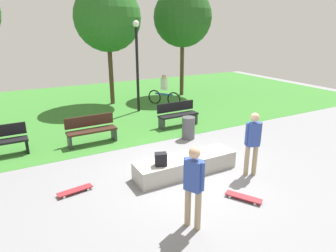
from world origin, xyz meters
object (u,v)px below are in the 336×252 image
(concrete_ledge, at_px, (186,165))
(tree_young_birch, at_px, (183,18))
(skateboard_by_ledge, at_px, (243,197))
(backpack_on_ledge, at_px, (161,159))
(cyclist_on_bicycle, at_px, (164,92))
(park_bench_near_path, at_px, (91,129))
(lamp_post, at_px, (137,57))
(skater_performing_trick, at_px, (253,140))
(park_bench_near_lamppost, at_px, (177,114))
(skateboard_spare, at_px, (75,190))
(trash_bin, at_px, (188,128))
(skater_watching, at_px, (194,182))
(tree_leaning_ash, at_px, (108,18))

(concrete_ledge, bearing_deg, tree_young_birch, 59.58)
(skateboard_by_ledge, xyz_separation_m, tree_young_birch, (4.35, 9.89, 4.07))
(backpack_on_ledge, distance_m, cyclist_on_bicycle, 7.67)
(skateboard_by_ledge, height_order, cyclist_on_bicycle, cyclist_on_bicycle)
(park_bench_near_path, height_order, lamp_post, lamp_post)
(concrete_ledge, height_order, skateboard_by_ledge, concrete_ledge)
(skater_performing_trick, height_order, park_bench_near_lamppost, skater_performing_trick)
(skateboard_spare, bearing_deg, skateboard_by_ledge, -32.81)
(park_bench_near_path, bearing_deg, tree_young_birch, 37.41)
(tree_young_birch, relative_size, trash_bin, 7.42)
(skateboard_by_ledge, distance_m, park_bench_near_path, 5.41)
(backpack_on_ledge, bearing_deg, skateboard_by_ledge, -32.99)
(backpack_on_ledge, relative_size, lamp_post, 0.08)
(skater_performing_trick, bearing_deg, skater_watching, -156.79)
(trash_bin, height_order, cyclist_on_bicycle, cyclist_on_bicycle)
(skateboard_by_ledge, bearing_deg, skateboard_spare, 147.19)
(park_bench_near_lamppost, xyz_separation_m, cyclist_on_bicycle, (1.07, 3.13, 0.15))
(park_bench_near_lamppost, bearing_deg, lamp_post, 100.52)
(backpack_on_ledge, distance_m, park_bench_near_path, 3.49)
(skater_watching, height_order, skateboard_by_ledge, skater_watching)
(park_bench_near_path, xyz_separation_m, trash_bin, (3.02, -1.17, -0.10))
(skateboard_by_ledge, bearing_deg, skater_watching, -171.06)
(skateboard_by_ledge, distance_m, tree_leaning_ash, 10.59)
(skateboard_spare, distance_m, tree_leaning_ash, 9.36)
(skater_watching, bearing_deg, tree_leaning_ash, 80.07)
(tree_young_birch, relative_size, lamp_post, 1.45)
(skater_watching, distance_m, skateboard_by_ledge, 1.77)
(lamp_post, height_order, cyclist_on_bicycle, lamp_post)
(concrete_ledge, height_order, park_bench_near_lamppost, park_bench_near_lamppost)
(park_bench_near_lamppost, bearing_deg, skater_watching, -117.59)
(tree_young_birch, bearing_deg, cyclist_on_bicycle, -141.47)
(park_bench_near_path, bearing_deg, trash_bin, -21.20)
(concrete_ledge, distance_m, skater_watching, 2.33)
(skater_performing_trick, height_order, trash_bin, skater_performing_trick)
(backpack_on_ledge, relative_size, trash_bin, 0.42)
(skater_performing_trick, height_order, skateboard_by_ledge, skater_performing_trick)
(park_bench_near_path, relative_size, tree_leaning_ash, 0.29)
(park_bench_near_lamppost, bearing_deg, tree_leaning_ash, 103.32)
(skater_watching, xyz_separation_m, park_bench_near_lamppost, (2.85, 5.44, -0.48))
(park_bench_near_lamppost, distance_m, trash_bin, 1.45)
(skateboard_spare, height_order, park_bench_near_path, park_bench_near_path)
(concrete_ledge, xyz_separation_m, park_bench_near_lamppost, (1.79, 3.50, 0.26))
(park_bench_near_path, height_order, trash_bin, park_bench_near_path)
(backpack_on_ledge, distance_m, skateboard_by_ledge, 2.09)
(skater_performing_trick, height_order, lamp_post, lamp_post)
(skateboard_spare, relative_size, tree_leaning_ash, 0.15)
(skateboard_by_ledge, height_order, lamp_post, lamp_post)
(cyclist_on_bicycle, bearing_deg, park_bench_near_path, -143.09)
(skateboard_spare, relative_size, trash_bin, 1.07)
(skateboard_by_ledge, relative_size, tree_leaning_ash, 0.14)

